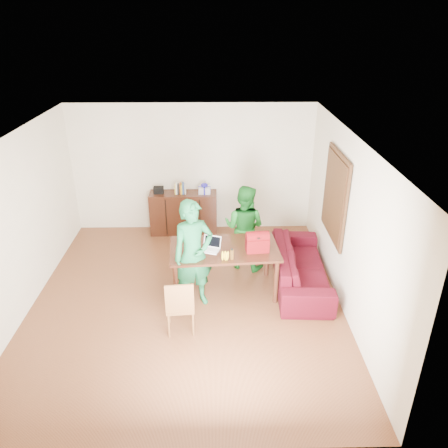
{
  "coord_description": "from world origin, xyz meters",
  "views": [
    {
      "loc": [
        0.51,
        -5.95,
        4.26
      ],
      "look_at": [
        0.62,
        0.48,
        1.16
      ],
      "focal_mm": 35.0,
      "sensor_mm": 36.0,
      "label": 1
    }
  ],
  "objects_px": {
    "person_near": "(193,255)",
    "sofa": "(301,266)",
    "table": "(224,254)",
    "chair": "(181,315)",
    "person_far": "(244,227)",
    "red_bag": "(257,243)",
    "bottle": "(232,254)",
    "laptop": "(210,248)"
  },
  "relations": [
    {
      "from": "person_far",
      "to": "red_bag",
      "type": "height_order",
      "value": "person_far"
    },
    {
      "from": "person_near",
      "to": "red_bag",
      "type": "height_order",
      "value": "person_near"
    },
    {
      "from": "person_near",
      "to": "person_far",
      "type": "bearing_deg",
      "value": 29.57
    },
    {
      "from": "person_near",
      "to": "sofa",
      "type": "xyz_separation_m",
      "value": [
        1.82,
        0.59,
        -0.58
      ]
    },
    {
      "from": "chair",
      "to": "person_near",
      "type": "bearing_deg",
      "value": 70.47
    },
    {
      "from": "person_far",
      "to": "table",
      "type": "bearing_deg",
      "value": 89.71
    },
    {
      "from": "person_near",
      "to": "table",
      "type": "bearing_deg",
      "value": 11.2
    },
    {
      "from": "table",
      "to": "laptop",
      "type": "bearing_deg",
      "value": -163.85
    },
    {
      "from": "person_near",
      "to": "person_far",
      "type": "distance_m",
      "value": 1.45
    },
    {
      "from": "bottle",
      "to": "sofa",
      "type": "relative_size",
      "value": 0.08
    },
    {
      "from": "laptop",
      "to": "red_bag",
      "type": "distance_m",
      "value": 0.77
    },
    {
      "from": "person_near",
      "to": "chair",
      "type": "bearing_deg",
      "value": -128.45
    },
    {
      "from": "laptop",
      "to": "sofa",
      "type": "relative_size",
      "value": 0.16
    },
    {
      "from": "table",
      "to": "bottle",
      "type": "distance_m",
      "value": 0.42
    },
    {
      "from": "person_near",
      "to": "red_bag",
      "type": "bearing_deg",
      "value": -10.43
    },
    {
      "from": "person_far",
      "to": "bottle",
      "type": "height_order",
      "value": "person_far"
    },
    {
      "from": "table",
      "to": "person_far",
      "type": "relative_size",
      "value": 1.15
    },
    {
      "from": "red_bag",
      "to": "table",
      "type": "bearing_deg",
      "value": 163.96
    },
    {
      "from": "chair",
      "to": "sofa",
      "type": "xyz_separation_m",
      "value": [
        1.99,
        1.26,
        0.06
      ]
    },
    {
      "from": "person_far",
      "to": "red_bag",
      "type": "xyz_separation_m",
      "value": [
        0.15,
        -0.92,
        0.16
      ]
    },
    {
      "from": "chair",
      "to": "red_bag",
      "type": "relative_size",
      "value": 2.48
    },
    {
      "from": "laptop",
      "to": "sofa",
      "type": "height_order",
      "value": "laptop"
    },
    {
      "from": "red_bag",
      "to": "person_near",
      "type": "bearing_deg",
      "value": -171.92
    },
    {
      "from": "person_near",
      "to": "sofa",
      "type": "height_order",
      "value": "person_near"
    },
    {
      "from": "chair",
      "to": "table",
      "type": "bearing_deg",
      "value": 51.96
    },
    {
      "from": "table",
      "to": "person_near",
      "type": "xyz_separation_m",
      "value": [
        -0.49,
        -0.34,
        0.18
      ]
    },
    {
      "from": "person_near",
      "to": "red_bag",
      "type": "relative_size",
      "value": 4.96
    },
    {
      "from": "table",
      "to": "chair",
      "type": "distance_m",
      "value": 1.29
    },
    {
      "from": "laptop",
      "to": "chair",
      "type": "bearing_deg",
      "value": -95.67
    },
    {
      "from": "bottle",
      "to": "red_bag",
      "type": "height_order",
      "value": "red_bag"
    },
    {
      "from": "bottle",
      "to": "sofa",
      "type": "bearing_deg",
      "value": 26.29
    },
    {
      "from": "laptop",
      "to": "red_bag",
      "type": "height_order",
      "value": "red_bag"
    },
    {
      "from": "person_far",
      "to": "red_bag",
      "type": "distance_m",
      "value": 0.94
    },
    {
      "from": "table",
      "to": "bottle",
      "type": "xyz_separation_m",
      "value": [
        0.11,
        -0.35,
        0.2
      ]
    },
    {
      "from": "red_bag",
      "to": "bottle",
      "type": "bearing_deg",
      "value": -153.62
    },
    {
      "from": "person_near",
      "to": "laptop",
      "type": "xyz_separation_m",
      "value": [
        0.25,
        0.25,
        -0.03
      ]
    },
    {
      "from": "sofa",
      "to": "person_near",
      "type": "bearing_deg",
      "value": 110.75
    },
    {
      "from": "chair",
      "to": "person_near",
      "type": "xyz_separation_m",
      "value": [
        0.17,
        0.67,
        0.64
      ]
    },
    {
      "from": "table",
      "to": "red_bag",
      "type": "distance_m",
      "value": 0.59
    },
    {
      "from": "person_far",
      "to": "bottle",
      "type": "xyz_separation_m",
      "value": [
        -0.26,
        -1.17,
        0.12
      ]
    },
    {
      "from": "sofa",
      "to": "red_bag",
      "type": "bearing_deg",
      "value": 116.08
    },
    {
      "from": "laptop",
      "to": "person_far",
      "type": "bearing_deg",
      "value": 75.1
    }
  ]
}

